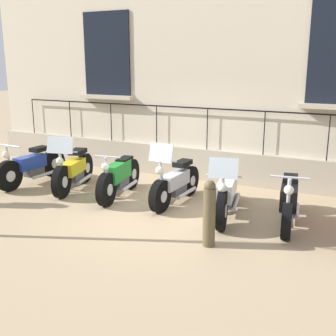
{
  "coord_description": "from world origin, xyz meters",
  "views": [
    {
      "loc": [
        7.11,
        3.54,
        2.85
      ],
      "look_at": [
        -0.13,
        0.0,
        0.8
      ],
      "focal_mm": 44.97,
      "sensor_mm": 36.0,
      "label": 1
    }
  ],
  "objects_px": {
    "motorcycle_green": "(119,177)",
    "motorcycle_white": "(227,193)",
    "motorcycle_blue": "(32,166)",
    "motorcycle_yellow": "(73,171)",
    "bollard": "(209,213)",
    "motorcycle_silver": "(175,184)",
    "motorcycle_black": "(289,202)"
  },
  "relations": [
    {
      "from": "motorcycle_white",
      "to": "bollard",
      "type": "xyz_separation_m",
      "value": [
        1.43,
        0.18,
        0.1
      ]
    },
    {
      "from": "motorcycle_white",
      "to": "motorcycle_black",
      "type": "height_order",
      "value": "motorcycle_white"
    },
    {
      "from": "motorcycle_yellow",
      "to": "motorcycle_silver",
      "type": "xyz_separation_m",
      "value": [
        -0.15,
        2.49,
        -0.02
      ]
    },
    {
      "from": "motorcycle_blue",
      "to": "bollard",
      "type": "height_order",
      "value": "bollard"
    },
    {
      "from": "motorcycle_blue",
      "to": "motorcycle_green",
      "type": "bearing_deg",
      "value": 91.89
    },
    {
      "from": "motorcycle_blue",
      "to": "motorcycle_white",
      "type": "distance_m",
      "value": 4.85
    },
    {
      "from": "motorcycle_silver",
      "to": "motorcycle_white",
      "type": "distance_m",
      "value": 1.2
    },
    {
      "from": "motorcycle_silver",
      "to": "motorcycle_white",
      "type": "height_order",
      "value": "motorcycle_silver"
    },
    {
      "from": "motorcycle_green",
      "to": "motorcycle_white",
      "type": "xyz_separation_m",
      "value": [
        0.08,
        2.45,
        0.02
      ]
    },
    {
      "from": "motorcycle_green",
      "to": "motorcycle_silver",
      "type": "xyz_separation_m",
      "value": [
        -0.14,
        1.27,
        -0.01
      ]
    },
    {
      "from": "motorcycle_green",
      "to": "motorcycle_blue",
      "type": "bearing_deg",
      "value": -88.11
    },
    {
      "from": "motorcycle_black",
      "to": "bollard",
      "type": "relative_size",
      "value": 1.92
    },
    {
      "from": "motorcycle_yellow",
      "to": "motorcycle_green",
      "type": "bearing_deg",
      "value": 90.68
    },
    {
      "from": "motorcycle_blue",
      "to": "motorcycle_silver",
      "type": "bearing_deg",
      "value": 93.42
    },
    {
      "from": "motorcycle_white",
      "to": "motorcycle_silver",
      "type": "bearing_deg",
      "value": -100.62
    },
    {
      "from": "motorcycle_blue",
      "to": "motorcycle_yellow",
      "type": "distance_m",
      "value": 1.18
    },
    {
      "from": "motorcycle_blue",
      "to": "motorcycle_white",
      "type": "height_order",
      "value": "motorcycle_white"
    },
    {
      "from": "motorcycle_green",
      "to": "bollard",
      "type": "relative_size",
      "value": 1.83
    },
    {
      "from": "motorcycle_green",
      "to": "bollard",
      "type": "xyz_separation_m",
      "value": [
        1.51,
        2.63,
        0.12
      ]
    },
    {
      "from": "motorcycle_blue",
      "to": "motorcycle_yellow",
      "type": "height_order",
      "value": "motorcycle_yellow"
    },
    {
      "from": "motorcycle_green",
      "to": "motorcycle_yellow",
      "type": "bearing_deg",
      "value": -89.32
    },
    {
      "from": "motorcycle_silver",
      "to": "motorcycle_white",
      "type": "relative_size",
      "value": 0.88
    },
    {
      "from": "motorcycle_blue",
      "to": "bollard",
      "type": "xyz_separation_m",
      "value": [
        1.43,
        5.03,
        0.11
      ]
    },
    {
      "from": "motorcycle_blue",
      "to": "motorcycle_green",
      "type": "xyz_separation_m",
      "value": [
        -0.08,
        2.4,
        -0.0
      ]
    },
    {
      "from": "motorcycle_green",
      "to": "motorcycle_white",
      "type": "relative_size",
      "value": 0.9
    },
    {
      "from": "motorcycle_black",
      "to": "motorcycle_blue",
      "type": "bearing_deg",
      "value": -89.11
    },
    {
      "from": "motorcycle_yellow",
      "to": "bollard",
      "type": "xyz_separation_m",
      "value": [
        1.5,
        3.85,
        0.11
      ]
    },
    {
      "from": "motorcycle_black",
      "to": "motorcycle_yellow",
      "type": "bearing_deg",
      "value": -89.67
    },
    {
      "from": "motorcycle_black",
      "to": "bollard",
      "type": "distance_m",
      "value": 1.8
    },
    {
      "from": "motorcycle_silver",
      "to": "motorcycle_yellow",
      "type": "bearing_deg",
      "value": -86.45
    },
    {
      "from": "motorcycle_green",
      "to": "motorcycle_silver",
      "type": "bearing_deg",
      "value": 96.27
    },
    {
      "from": "bollard",
      "to": "motorcycle_white",
      "type": "bearing_deg",
      "value": -173.02
    }
  ]
}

